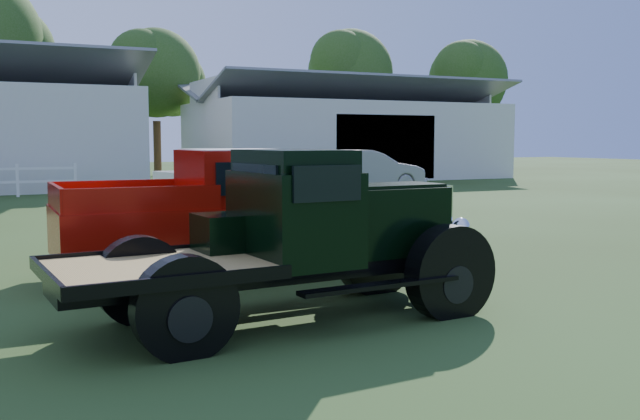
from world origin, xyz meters
name	(u,v)px	position (x,y,z in m)	size (l,w,h in m)	color
ground	(346,300)	(0.00, 0.00, 0.00)	(120.00, 120.00, 0.00)	#263811
shed_right	(345,130)	(14.00, 27.00, 2.60)	(16.80, 9.20, 5.20)	#BBBBBA
tree_c	(156,97)	(5.00, 33.00, 4.50)	(5.40, 5.40, 9.00)	#20480F
tree_d	(350,95)	(18.00, 34.00, 5.00)	(6.00, 6.00, 10.00)	#20480F
tree_e	(468,101)	(26.00, 32.00, 4.75)	(5.70, 5.70, 9.50)	#20480F
vintage_flatbed	(286,236)	(-1.08, -0.62, 0.97)	(4.90, 1.94, 1.94)	black
red_pickup	(228,211)	(-0.75, 2.47, 0.97)	(5.30, 2.04, 1.93)	#9A0D06
white_pickup	(257,189)	(1.78, 8.06, 0.88)	(4.79, 1.86, 1.76)	white
misc_car_blue	(277,176)	(4.78, 14.16, 0.86)	(2.03, 5.04, 1.72)	navy
misc_car_grey	(361,173)	(8.60, 15.34, 0.85)	(1.79, 5.14, 1.69)	gray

